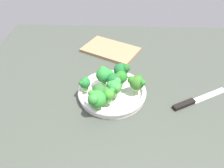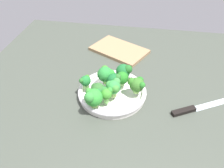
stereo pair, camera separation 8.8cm
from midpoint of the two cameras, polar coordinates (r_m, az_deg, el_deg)
ground_plane at (r=93.62cm, az=3.96°, el=-3.71°), size 130.00×130.00×2.50cm
bowl at (r=91.45cm, az=2.77°, el=-2.38°), size 27.39×27.39×3.40cm
broccoli_floret_0 at (r=84.98cm, az=3.40°, el=-0.83°), size 5.84×6.00×7.22cm
broccoli_floret_1 at (r=80.77cm, az=-1.68°, el=-3.52°), size 6.51×7.03×7.55cm
broccoli_floret_2 at (r=90.86cm, az=1.12°, el=2.43°), size 7.00×6.53×7.56cm
broccoli_floret_3 at (r=93.69cm, az=5.68°, el=3.18°), size 6.71×6.23×7.28cm
broccoli_floret_4 at (r=89.02cm, az=3.31°, el=1.01°), size 5.41×5.77×6.75cm
broccoli_floret_5 at (r=87.82cm, az=9.07°, el=-0.30°), size 6.93×6.29×6.46cm
broccoli_floret_6 at (r=84.30cm, az=-0.43°, el=-1.70°), size 6.77×5.64×6.52cm
broccoli_floret_7 at (r=89.62cm, az=-3.85°, el=0.64°), size 4.31×4.86×5.46cm
broccoli_floret_8 at (r=90.76cm, az=5.24°, el=1.39°), size 5.39×5.13×6.15cm
broccoli_floret_9 at (r=82.85cm, az=1.85°, el=-2.61°), size 4.27×4.47×5.85cm
knife at (r=93.79cm, az=22.46°, el=-5.77°), size 24.48×14.89×1.50cm
cutting_board at (r=120.40cm, az=3.93°, el=8.36°), size 32.47×28.16×1.60cm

